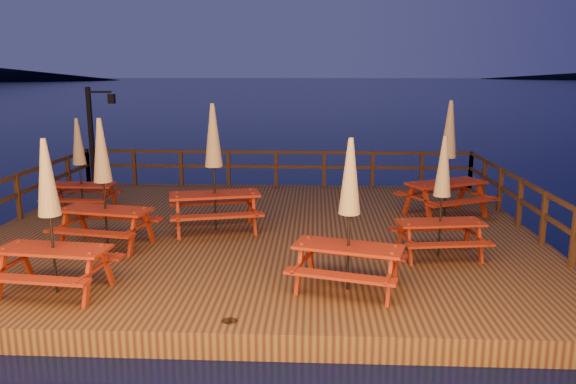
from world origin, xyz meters
name	(u,v)px	position (x,y,z in m)	size (l,w,h in m)	color
ground	(261,247)	(0.00, 0.00, 0.00)	(500.00, 500.00, 0.00)	black
deck	(261,239)	(0.00, 0.00, 0.20)	(12.00, 10.00, 0.40)	#402114
deck_piles	(261,260)	(0.00, 0.00, -0.30)	(11.44, 9.44, 1.40)	#352510
railing	(267,181)	(0.00, 1.78, 1.16)	(11.80, 9.75, 1.10)	#352510
lamp_post	(96,128)	(-5.39, 4.55, 2.20)	(0.85, 0.18, 3.00)	black
picnic_table_0	(442,195)	(3.56, -1.60, 1.60)	(1.78, 1.54, 2.31)	maroon
picnic_table_1	(349,213)	(1.74, -3.34, 1.69)	(2.05, 1.84, 2.47)	maroon
picnic_table_2	(50,215)	(-2.93, -3.69, 1.69)	(1.87, 1.60, 2.48)	maroon
picnic_table_3	(214,166)	(-1.01, -0.03, 1.85)	(2.29, 2.04, 2.79)	maroon
picnic_table_4	(103,181)	(-2.99, -1.28, 1.74)	(2.05, 1.79, 2.58)	maroon
picnic_table_5	(448,157)	(4.37, 1.52, 1.85)	(2.46, 2.31, 2.79)	maroon
picnic_table_6	(80,164)	(-4.64, 1.48, 1.62)	(1.64, 1.35, 2.34)	maroon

